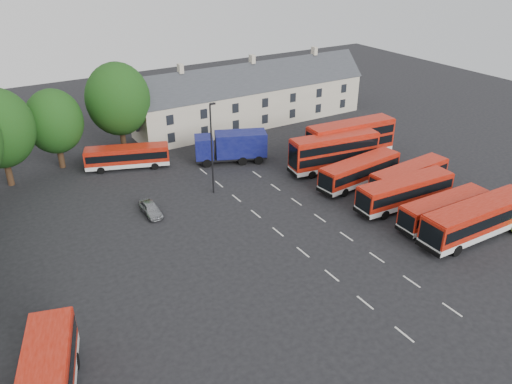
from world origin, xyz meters
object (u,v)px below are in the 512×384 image
bus_row_a (478,218)px  lamppost (212,147)px  box_truck (232,146)px  bus_dd_south (334,151)px  silver_car (151,209)px

bus_row_a → lamppost: bearing=129.8°
bus_row_a → box_truck: box_truck is taller
box_truck → bus_dd_south: bearing=-20.4°
box_truck → lamppost: lamppost is taller
bus_dd_south → silver_car: 22.49m
bus_dd_south → box_truck: size_ratio=1.22×
bus_row_a → bus_dd_south: bearing=96.4°
silver_car → lamppost: 8.96m
box_truck → silver_car: size_ratio=2.37×
bus_row_a → box_truck: bearing=112.9°
bus_dd_south → lamppost: size_ratio=1.10×
lamppost → silver_car: bearing=-172.3°
bus_row_a → box_truck: 29.01m
box_truck → lamppost: (-5.77, -6.31, 3.22)m
bus_row_a → silver_car: (-24.05, 19.63, -1.42)m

